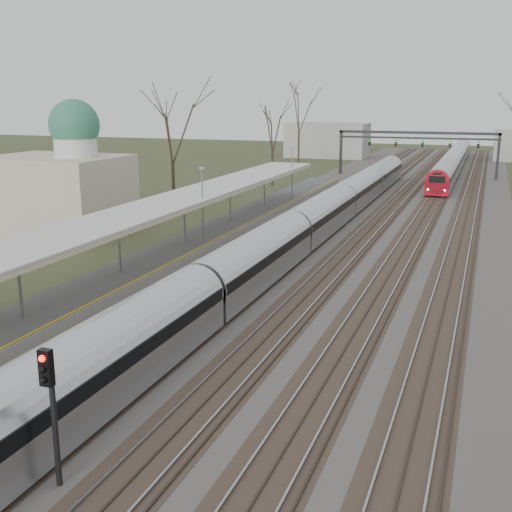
# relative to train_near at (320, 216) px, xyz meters

# --- Properties ---
(track_bed) EXTENTS (24.00, 160.00, 0.22)m
(track_bed) POSITION_rel_train_near_xyz_m (2.76, 10.61, -1.42)
(track_bed) COLOR #474442
(track_bed) RESTS_ON ground
(platform) EXTENTS (3.50, 69.00, 1.00)m
(platform) POSITION_rel_train_near_xyz_m (-6.55, -6.89, -0.98)
(platform) COLOR #9E9B93
(platform) RESTS_ON ground
(canopy) EXTENTS (4.10, 50.00, 3.11)m
(canopy) POSITION_rel_train_near_xyz_m (-6.55, -11.41, 2.45)
(canopy) COLOR slate
(canopy) RESTS_ON platform
(dome_building) EXTENTS (10.00, 8.00, 10.30)m
(dome_building) POSITION_rel_train_near_xyz_m (-19.21, -6.39, 2.24)
(dome_building) COLOR beige
(dome_building) RESTS_ON ground
(signal_gantry) EXTENTS (21.00, 0.59, 6.08)m
(signal_gantry) POSITION_rel_train_near_xyz_m (2.79, 40.60, 3.43)
(signal_gantry) COLOR black
(signal_gantry) RESTS_ON ground
(tree_west_far) EXTENTS (5.50, 5.50, 11.33)m
(tree_west_far) POSITION_rel_train_near_xyz_m (-14.50, 3.61, 6.54)
(tree_west_far) COLOR #2D231C
(tree_west_far) RESTS_ON ground
(train_near) EXTENTS (2.62, 75.21, 3.05)m
(train_near) POSITION_rel_train_near_xyz_m (0.00, 0.00, 0.00)
(train_near) COLOR #A7AAB2
(train_near) RESTS_ON ground
(train_far) EXTENTS (2.62, 60.21, 3.05)m
(train_far) POSITION_rel_train_near_xyz_m (7.00, 51.78, 0.00)
(train_far) COLOR #A7AAB2
(train_far) RESTS_ON ground
(signal_post) EXTENTS (0.35, 0.45, 4.10)m
(signal_post) POSITION_rel_train_near_xyz_m (1.75, -35.17, 1.25)
(signal_post) COLOR black
(signal_post) RESTS_ON ground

